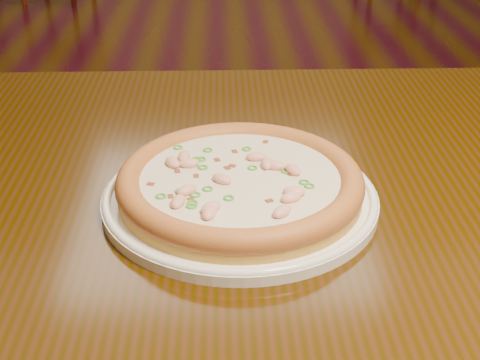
{
  "coord_description": "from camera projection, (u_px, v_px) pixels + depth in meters",
  "views": [
    {
      "loc": [
        0.03,
        -1.59,
        1.14
      ],
      "look_at": [
        0.05,
        -0.94,
        0.78
      ],
      "focal_mm": 50.0,
      "sensor_mm": 36.0,
      "label": 1
    }
  ],
  "objects": [
    {
      "name": "ground",
      "position": [
        215.0,
        259.0,
        1.94
      ],
      "size": [
        9.0,
        9.0,
        0.0
      ],
      "primitive_type": "plane",
      "color": "black"
    },
    {
      "name": "hero_table",
      "position": [
        333.0,
        248.0,
        0.85
      ],
      "size": [
        1.2,
        0.8,
        0.75
      ],
      "color": "black",
      "rests_on": "ground"
    },
    {
      "name": "plate",
      "position": [
        240.0,
        197.0,
        0.75
      ],
      "size": [
        0.31,
        0.31,
        0.02
      ],
      "color": "white",
      "rests_on": "hero_table"
    },
    {
      "name": "pizza",
      "position": [
        240.0,
        182.0,
        0.74
      ],
      "size": [
        0.28,
        0.28,
        0.03
      ],
      "color": "gold",
      "rests_on": "plate"
    }
  ]
}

